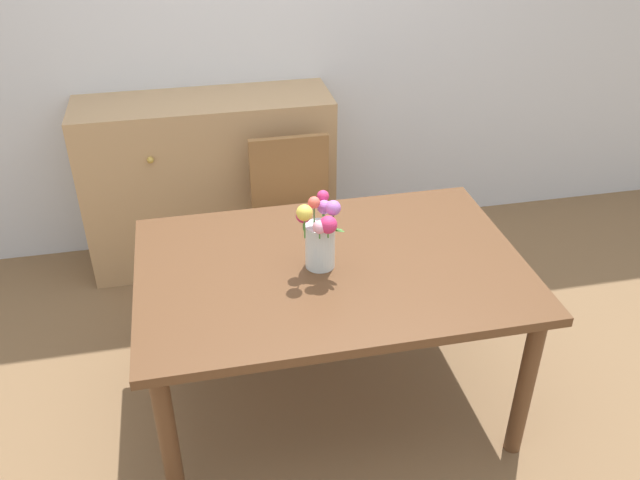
{
  "coord_description": "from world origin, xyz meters",
  "views": [
    {
      "loc": [
        -0.51,
        -2.17,
        2.27
      ],
      "look_at": [
        -0.05,
        0.0,
        0.88
      ],
      "focal_mm": 37.48,
      "sensor_mm": 36.0,
      "label": 1
    }
  ],
  "objects_px": {
    "flower_vase": "(320,234)",
    "dining_table": "(331,281)",
    "dresser": "(210,182)",
    "chair_far": "(294,211)"
  },
  "relations": [
    {
      "from": "dresser",
      "to": "flower_vase",
      "type": "xyz_separation_m",
      "value": [
        0.37,
        -1.34,
        0.41
      ]
    },
    {
      "from": "chair_far",
      "to": "dresser",
      "type": "distance_m",
      "value": 0.62
    },
    {
      "from": "dining_table",
      "to": "flower_vase",
      "type": "xyz_separation_m",
      "value": [
        -0.05,
        -0.01,
        0.24
      ]
    },
    {
      "from": "chair_far",
      "to": "dresser",
      "type": "xyz_separation_m",
      "value": [
        -0.41,
        0.47,
        -0.02
      ]
    },
    {
      "from": "flower_vase",
      "to": "dining_table",
      "type": "bearing_deg",
      "value": 11.44
    },
    {
      "from": "dresser",
      "to": "flower_vase",
      "type": "distance_m",
      "value": 1.45
    },
    {
      "from": "chair_far",
      "to": "flower_vase",
      "type": "height_order",
      "value": "flower_vase"
    },
    {
      "from": "chair_far",
      "to": "flower_vase",
      "type": "bearing_deg",
      "value": 87.15
    },
    {
      "from": "dining_table",
      "to": "flower_vase",
      "type": "height_order",
      "value": "flower_vase"
    },
    {
      "from": "chair_far",
      "to": "dresser",
      "type": "relative_size",
      "value": 0.64
    }
  ]
}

